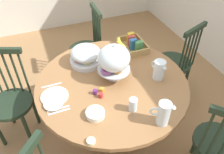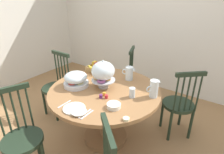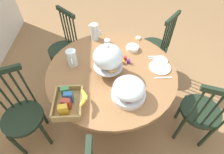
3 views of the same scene
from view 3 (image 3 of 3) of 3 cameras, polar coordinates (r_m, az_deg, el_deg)
name	(u,v)px [view 3 (image 3 of 3)]	position (r m, az deg, el deg)	size (l,w,h in m)	color
ground_plane	(113,116)	(2.27, 0.26, -12.76)	(10.00, 10.00, 0.00)	#997047
dining_table	(112,82)	(1.88, -0.16, -1.67)	(1.31, 1.31, 0.74)	olive
windsor_chair_near_window	(22,116)	(1.96, -27.54, -11.34)	(0.43, 0.43, 0.97)	#1E2D1E
windsor_chair_facing_door	(201,113)	(1.98, 27.30, -10.48)	(0.43, 0.43, 0.97)	#1E2D1E
windsor_chair_far_side	(155,47)	(2.54, 14.06, 9.57)	(0.47, 0.47, 0.97)	#1E2D1E
windsor_chair_host_seat	(64,49)	(2.53, -15.50, 8.91)	(0.47, 0.47, 0.97)	#1E2D1E
pastry_stand_with_dome	(108,58)	(1.57, -1.31, 6.32)	(0.28, 0.28, 0.34)	silver
fruit_platter_covered	(129,90)	(1.46, 5.58, -4.32)	(0.30, 0.30, 0.18)	silver
orange_juice_pitcher	(72,59)	(1.78, -13.12, 5.98)	(0.18, 0.10, 0.18)	silver
milk_pitcher	(95,32)	(2.09, -5.76, 14.48)	(0.11, 0.16, 0.19)	silver
cereal_basket	(69,102)	(1.48, -14.00, -7.93)	(0.32, 0.30, 0.12)	tan
china_plate_large	(160,67)	(1.82, 15.59, 3.13)	(0.22, 0.22, 0.01)	white
china_plate_small	(160,61)	(1.88, 15.74, 5.26)	(0.15, 0.15, 0.01)	white
cereal_bowl	(132,48)	(1.97, 6.80, 9.51)	(0.14, 0.14, 0.04)	white
drinking_glass	(107,44)	(1.96, -1.58, 10.88)	(0.06, 0.06, 0.11)	silver
butter_dish	(138,38)	(2.15, 8.65, 12.64)	(0.06, 0.06, 0.02)	beige
jam_jar_strawberry	(125,58)	(1.83, 4.37, 6.19)	(0.04, 0.04, 0.04)	#B7282D
jam_jar_apricot	(123,62)	(1.79, 3.58, 5.05)	(0.04, 0.04, 0.04)	orange
jam_jar_grape	(129,62)	(1.80, 5.51, 5.11)	(0.04, 0.04, 0.04)	#5B2366
table_knife	(157,58)	(1.91, 14.58, 6.02)	(0.17, 0.01, 0.01)	silver
dinner_fork	(156,56)	(1.94, 14.38, 6.62)	(0.17, 0.01, 0.01)	silver
soup_spoon	(163,78)	(1.73, 16.67, -0.22)	(0.17, 0.01, 0.01)	silver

